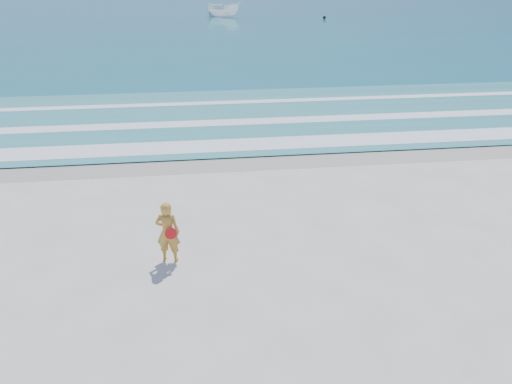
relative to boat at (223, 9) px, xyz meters
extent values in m
plane|color=silver|center=(-2.81, -57.13, -0.90)|extent=(400.00, 400.00, 0.00)
cube|color=#B2A893|center=(-2.81, -48.13, -0.90)|extent=(400.00, 2.40, 0.00)
cube|color=#59B7AD|center=(-2.81, -43.13, -0.86)|extent=(400.00, 10.00, 0.01)
cube|color=white|center=(-2.81, -46.83, -0.85)|extent=(400.00, 1.40, 0.01)
cube|color=white|center=(-2.81, -43.93, -0.85)|extent=(400.00, 0.90, 0.01)
cube|color=white|center=(-2.81, -40.63, -0.85)|extent=(400.00, 0.60, 0.01)
imported|color=white|center=(0.00, 0.00, 0.00)|extent=(4.75, 3.31, 1.72)
sphere|color=black|center=(11.67, -4.00, -0.68)|extent=(0.37, 0.37, 0.37)
imported|color=gold|center=(-4.99, -54.50, -0.15)|extent=(0.61, 0.46, 1.50)
cylinder|color=red|center=(-4.91, -54.68, -0.08)|extent=(0.27, 0.08, 0.27)
camera|label=1|loc=(-4.26, -64.56, 5.47)|focal=35.00mm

